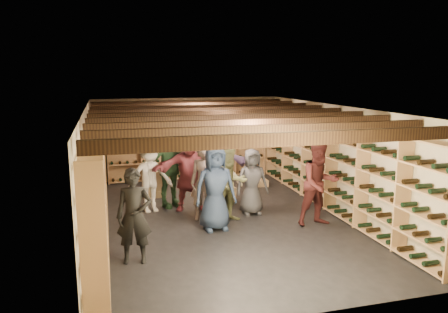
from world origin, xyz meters
TOP-DOWN VIEW (x-y plane):
  - ground at (0.00, 0.00)m, footprint 8.00×8.00m
  - walls at (0.00, 0.00)m, footprint 5.52×8.02m
  - ceiling at (0.00, 0.00)m, footprint 5.50×8.00m
  - ceiling_joists at (0.00, 0.00)m, footprint 5.40×7.12m
  - wine_rack_left at (-2.57, 0.00)m, footprint 0.32×7.50m
  - wine_rack_right at (2.57, 0.00)m, footprint 0.32×7.50m
  - wine_rack_back at (0.00, 3.83)m, footprint 4.70×0.30m
  - crate_stack_left at (-1.22, 2.15)m, footprint 0.52×0.35m
  - crate_stack_right at (0.39, 1.30)m, footprint 0.53×0.38m
  - crate_loose at (1.71, 2.47)m, footprint 0.52×0.37m
  - person_1 at (-1.98, -1.75)m, footprint 0.64×0.47m
  - person_2 at (0.11, -0.19)m, footprint 0.92×0.79m
  - person_3 at (0.07, 0.40)m, footprint 1.26×0.96m
  - person_5 at (-0.55, 0.87)m, footprint 1.77×0.65m
  - person_6 at (-0.31, -0.57)m, footprint 0.87×0.58m
  - person_7 at (-0.39, 0.09)m, footprint 0.67×0.52m
  - person_8 at (1.82, -0.89)m, footprint 0.90×0.72m
  - person_9 at (-1.45, 0.93)m, footprint 1.18×0.86m
  - person_10 at (-0.98, 1.21)m, footprint 1.21×0.89m
  - person_11 at (0.24, 1.30)m, footprint 1.75×0.78m
  - person_12 at (0.72, 0.18)m, footprint 0.74×0.49m

SIDE VIEW (x-z plane):
  - ground at x=0.00m, z-range 0.00..0.00m
  - crate_loose at x=1.71m, z-range 0.00..0.17m
  - crate_stack_right at x=0.39m, z-range 0.00..0.34m
  - crate_stack_left at x=-1.22m, z-range 0.00..0.68m
  - person_12 at x=0.72m, z-range 0.00..1.48m
  - person_1 at x=-1.98m, z-range 0.00..1.60m
  - person_9 at x=-1.45m, z-range 0.00..1.64m
  - person_7 at x=-0.39m, z-range 0.00..1.64m
  - person_2 at x=0.11m, z-range 0.00..1.64m
  - person_6 at x=-0.31m, z-range 0.00..1.72m
  - person_3 at x=0.07m, z-range 0.00..1.73m
  - person_8 at x=1.82m, z-range 0.00..1.78m
  - person_11 at x=0.24m, z-range 0.00..1.82m
  - person_5 at x=-0.55m, z-range 0.00..1.88m
  - person_10 at x=-0.98m, z-range 0.00..1.90m
  - wine_rack_back at x=0.00m, z-range 0.00..2.15m
  - wine_rack_left at x=-2.57m, z-range 0.00..2.15m
  - wine_rack_right at x=2.57m, z-range 0.00..2.15m
  - walls at x=0.00m, z-range 0.00..2.40m
  - ceiling_joists at x=0.00m, z-range 2.17..2.35m
  - ceiling at x=0.00m, z-range 2.40..2.40m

